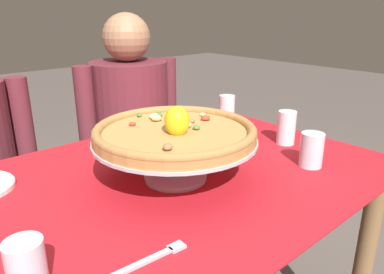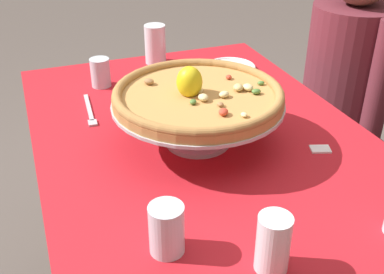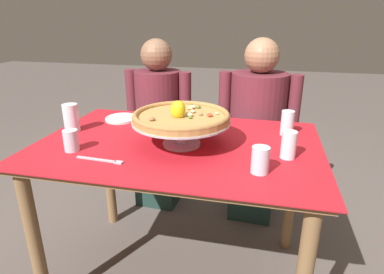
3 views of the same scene
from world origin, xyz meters
TOP-DOWN VIEW (x-y plane):
  - ground_plane at (0.00, 0.00)m, footprint 14.00×14.00m
  - dining_table at (0.00, 0.00)m, footprint 1.28×0.87m
  - pizza_stand at (0.02, -0.02)m, footprint 0.43×0.43m
  - pizza at (0.02, -0.02)m, footprint 0.42×0.42m
  - water_glass_side_left at (-0.56, 0.04)m, footprint 0.08×0.08m
  - water_glass_back_right at (0.49, 0.22)m, footprint 0.06×0.06m
  - water_glass_side_right at (0.48, -0.06)m, footprint 0.06×0.06m
  - water_glass_front_left at (-0.42, -0.19)m, footprint 0.06×0.06m
  - water_glass_front_right at (0.37, -0.22)m, footprint 0.07×0.07m
  - side_plate at (-0.40, 0.26)m, footprint 0.18×0.18m
  - dinner_fork at (-0.24, -0.26)m, footprint 0.21×0.03m
  - sugar_packet at (0.17, 0.25)m, footprint 0.05×0.06m
  - diner_left at (-0.33, 0.71)m, footprint 0.47×0.34m
  - diner_right at (0.33, 0.69)m, footprint 0.51×0.37m

SIDE VIEW (x-z plane):
  - ground_plane at x=0.00m, z-range 0.00..0.00m
  - diner_left at x=-0.33m, z-range -0.03..1.13m
  - diner_right at x=0.33m, z-range -0.01..1.16m
  - dining_table at x=0.00m, z-range 0.27..1.02m
  - sugar_packet at x=0.17m, z-range 0.75..0.76m
  - dinner_fork at x=-0.24m, z-range 0.75..0.76m
  - side_plate at x=-0.40m, z-range 0.75..0.77m
  - water_glass_front_left at x=-0.42m, z-range 0.75..0.84m
  - water_glass_front_right at x=0.37m, z-range 0.75..0.85m
  - water_glass_side_right at x=0.48m, z-range 0.75..0.86m
  - water_glass_back_right at x=0.49m, z-range 0.74..0.86m
  - water_glass_side_left at x=-0.56m, z-range 0.74..0.88m
  - pizza_stand at x=0.02m, z-range 0.78..0.90m
  - pizza at x=0.02m, z-range 0.84..0.94m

